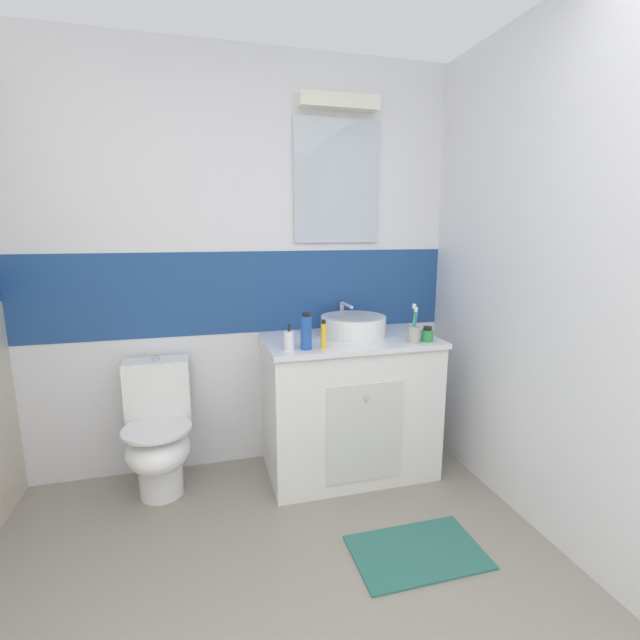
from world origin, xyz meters
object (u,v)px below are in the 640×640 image
at_px(sink_basin, 353,325).
at_px(toilet, 159,433).
at_px(toothpaste_tube_upright, 324,335).
at_px(shampoo_bottle_tall, 306,332).
at_px(soap_dispenser, 289,340).
at_px(hair_gel_jar, 427,335).
at_px(toothbrush_cup, 414,333).

xyz_separation_m(sink_basin, toilet, (-1.15, 0.01, -0.56)).
height_order(sink_basin, toothpaste_tube_upright, sink_basin).
bearing_deg(shampoo_bottle_tall, soap_dispenser, 173.46).
relative_size(soap_dispenser, shampoo_bottle_tall, 0.72).
bearing_deg(shampoo_bottle_tall, toothpaste_tube_upright, -6.48).
height_order(sink_basin, toilet, sink_basin).
height_order(sink_basin, hair_gel_jar, sink_basin).
height_order(toothbrush_cup, toothpaste_tube_upright, toothbrush_cup).
height_order(toilet, shampoo_bottle_tall, shampoo_bottle_tall).
distance_m(sink_basin, hair_gel_jar, 0.44).
bearing_deg(hair_gel_jar, sink_basin, 145.72).
height_order(toilet, toothpaste_tube_upright, toothpaste_tube_upright).
relative_size(soap_dispenser, hair_gel_jar, 1.67).
xyz_separation_m(sink_basin, shampoo_bottle_tall, (-0.35, -0.24, 0.03)).
bearing_deg(toothbrush_cup, hair_gel_jar, 3.45).
distance_m(toilet, hair_gel_jar, 1.62).
xyz_separation_m(toilet, soap_dispenser, (0.71, -0.23, 0.55)).
xyz_separation_m(toilet, toothpaste_tube_upright, (0.89, -0.25, 0.57)).
relative_size(toilet, soap_dispenser, 5.32).
height_order(sink_basin, toothbrush_cup, toothbrush_cup).
bearing_deg(soap_dispenser, toilet, 161.98).
distance_m(soap_dispenser, hair_gel_jar, 0.80).
bearing_deg(toilet, toothbrush_cup, -10.28).
height_order(sink_basin, shampoo_bottle_tall, shampoo_bottle_tall).
relative_size(toothbrush_cup, hair_gel_jar, 2.61).
bearing_deg(sink_basin, soap_dispenser, -152.78).
distance_m(toilet, soap_dispenser, 0.93).
bearing_deg(toilet, toothpaste_tube_upright, -15.75).
bearing_deg(sink_basin, toilet, 179.71).
bearing_deg(toothbrush_cup, toothpaste_tube_upright, 179.33).
bearing_deg(hair_gel_jar, soap_dispenser, 178.43).
distance_m(shampoo_bottle_tall, toothpaste_tube_upright, 0.10).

